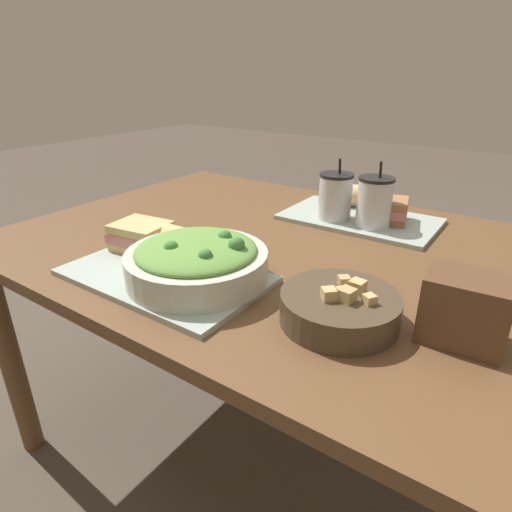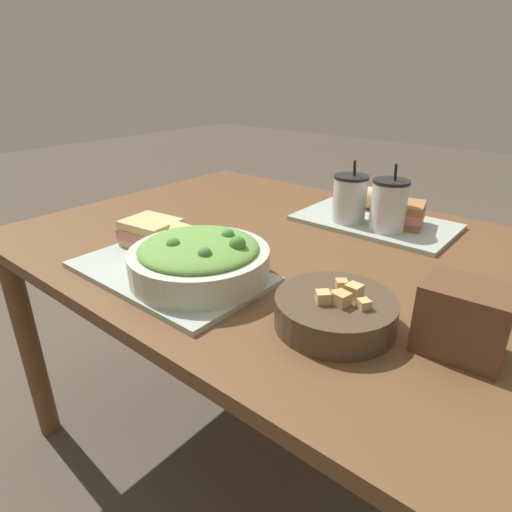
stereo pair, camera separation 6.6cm
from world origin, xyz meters
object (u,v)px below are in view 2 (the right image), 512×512
Objects in this scene: sandwich_near at (152,233)px; drink_cup_dark at (349,200)px; chip_bag at (463,319)px; soup_bowl at (335,311)px; drink_cup_red at (388,207)px; baguette_near at (185,238)px; sandwich_far at (399,213)px; salad_bowl at (200,258)px; baguette_far at (370,198)px.

drink_cup_dark is at bearing 51.52° from sandwich_near.
chip_bag is (0.42, -0.41, -0.02)m from drink_cup_dark.
drink_cup_red is at bearing 104.27° from soup_bowl.
baguette_near reaches higher than sandwich_near.
sandwich_far is 0.88× the size of drink_cup_dark.
baguette_near is 0.94× the size of drink_cup_red.
sandwich_far is (0.40, 0.52, 0.00)m from sandwich_near.
sandwich_near is at bearing -141.51° from sandwich_far.
drink_cup_dark is 0.59m from chip_bag.
salad_bowl is at bearing -172.33° from chip_bag.
baguette_near is 1.25× the size of chip_bag.
chip_bag reaches higher than salad_bowl.
soup_bowl is at bearing -164.77° from chip_bag.
sandwich_far is (-0.11, 0.54, 0.01)m from soup_bowl.
sandwich_far is at bearing 71.92° from salad_bowl.
soup_bowl and sandwich_far have the same top height.
sandwich_near and sandwich_far have the same top height.
soup_bowl is at bearing -92.20° from sandwich_far.
baguette_near is 0.48m from drink_cup_dark.
sandwich_near is at bearing -121.06° from drink_cup_dark.
soup_bowl is (0.30, 0.03, -0.02)m from salad_bowl.
baguette_far is at bearing 129.61° from drink_cup_red.
salad_bowl is 1.67× the size of drink_cup_dark.
baguette_near is (-0.12, 0.07, -0.01)m from salad_bowl.
chip_bag is (0.42, -0.56, 0.01)m from baguette_far.
salad_bowl is 0.51m from drink_cup_dark.
baguette_near and baguette_far have the same top height.
sandwich_near is 0.61m from drink_cup_red.
drink_cup_red is at bearing -155.23° from baguette_far.
baguette_near is at bearing 150.79° from salad_bowl.
salad_bowl is at bearing 160.07° from baguette_far.
sandwich_near is at bearing 178.75° from soup_bowl.
salad_bowl reaches higher than sandwich_near.
drink_cup_dark is at bearing 167.44° from baguette_far.
soup_bowl is at bearing -63.76° from drink_cup_dark.
chip_bag is (0.70, 0.05, 0.01)m from sandwich_near.
drink_cup_dark reaches higher than soup_bowl.
baguette_far is (-0.13, 0.08, 0.00)m from sandwich_far.
sandwich_far is 1.13× the size of chip_bag.
chip_bag is at bearing -44.52° from drink_cup_dark.
baguette_far is at bearing 123.79° from chip_bag.
sandwich_near is 0.85× the size of baguette_near.
drink_cup_red reaches higher than baguette_near.
drink_cup_dark is at bearing 116.24° from soup_bowl.
sandwich_near is 0.79× the size of drink_cup_red.
drink_cup_dark is 1.29× the size of chip_bag.
soup_bowl is 0.51m from sandwich_near.
soup_bowl is 1.21× the size of drink_cup_dark.
sandwich_far is at bearing 82.10° from drink_cup_red.
chip_bag reaches higher than baguette_near.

